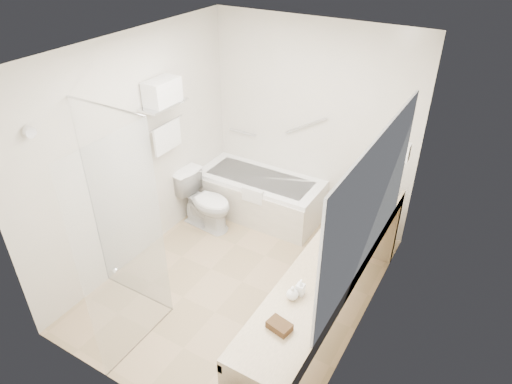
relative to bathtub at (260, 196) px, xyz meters
The scene contains 25 objects.
floor 1.36m from the bathtub, 68.05° to the right, with size 3.20×3.20×0.00m, color tan.
ceiling 2.59m from the bathtub, 68.05° to the right, with size 2.60×3.20×0.10m, color white.
wall_back 1.15m from the bathtub, 35.84° to the left, with size 2.60×0.10×2.50m, color beige.
wall_front 3.04m from the bathtub, 80.02° to the right, with size 2.60×0.10×2.50m, color beige.
wall_left 1.77m from the bathtub, 122.86° to the right, with size 0.10×3.20×2.50m, color beige.
wall_right 2.39m from the bathtub, 34.55° to the right, with size 0.10×3.20×2.50m, color beige.
bathtub is the anchor object (origin of this frame).
grab_bar_short 0.87m from the bathtub, 144.55° to the left, with size 0.03×0.03×0.40m, color silver.
grab_bar_long 1.12m from the bathtub, 35.51° to the left, with size 0.03×0.03×0.60m, color silver.
shower_enclosure 2.31m from the bathtub, 93.47° to the right, with size 0.96×0.91×2.11m.
towel_shelf 1.85m from the bathtub, 127.02° to the right, with size 0.24×0.55×0.81m.
vanity_counter 2.09m from the bathtub, 42.35° to the right, with size 0.55×2.70×0.95m.
sink 1.92m from the bathtub, 32.47° to the right, with size 0.40×0.52×0.14m, color white.
faucet 2.07m from the bathtub, 30.20° to the right, with size 0.03×0.03×0.14m, color silver.
mirror 2.60m from the bathtub, 37.82° to the right, with size 0.02×2.00×1.20m, color #ADB2BA.
hairdryer_unit 2.12m from the bathtub, ahead, with size 0.08×0.10×0.18m, color white.
toilet 0.73m from the bathtub, 128.32° to the right, with size 0.41×0.73×0.72m, color white.
amenity_basket 2.79m from the bathtub, 56.80° to the right, with size 0.18×0.12×0.06m, color #472E19.
soap_bottle_a 2.46m from the bathtub, 52.06° to the right, with size 0.07×0.15×0.07m, color white.
soap_bottle_b 2.50m from the bathtub, 53.77° to the right, with size 0.10×0.12×0.10m, color white.
water_bottle_left 1.89m from the bathtub, 28.60° to the right, with size 0.05×0.05×0.17m.
water_bottle_mid 1.59m from the bathtub, ahead, with size 0.06×0.06×0.21m.
water_bottle_right 1.63m from the bathtub, ahead, with size 0.07×0.07×0.22m.
drinking_glass_near 1.82m from the bathtub, 27.75° to the right, with size 0.08×0.08×0.10m, color silver.
drinking_glass_far 1.66m from the bathtub, 22.74° to the right, with size 0.07×0.07×0.09m, color silver.
Camera 1 is at (2.01, -3.11, 3.48)m, focal length 32.00 mm.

